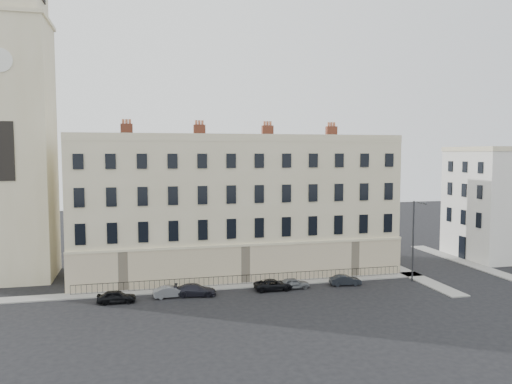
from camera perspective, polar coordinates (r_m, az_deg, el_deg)
ground at (r=49.97m, az=7.17°, el=-11.60°), size 160.00×160.00×0.00m
terrace at (r=58.24m, az=-2.46°, el=-1.73°), size 36.22×12.22×17.00m
church_tower at (r=60.40m, az=-26.17°, el=8.64°), size 8.00×8.13×44.00m
adjacent_building at (r=72.75m, az=25.85°, el=-1.31°), size 10.00×10.00×14.00m
pavement_terrace at (r=52.21m, az=-5.35°, el=-10.81°), size 48.00×2.00×0.12m
pavement_east_return at (r=62.38m, az=15.86°, el=-8.41°), size 2.00×24.00×0.12m
pavement_adjacent at (r=69.35m, az=22.31°, el=-7.27°), size 2.00×20.00×0.12m
railings at (r=53.16m, az=-1.08°, el=-9.96°), size 35.00×0.04×0.96m
car_a at (r=48.71m, az=-15.66°, el=-11.44°), size 3.57×1.56×1.20m
car_b at (r=49.37m, az=-9.70°, el=-11.17°), size 3.43×1.41×1.10m
car_c at (r=49.50m, az=-6.95°, el=-11.05°), size 4.25×2.26×1.17m
car_d at (r=51.14m, az=2.01°, el=-10.55°), size 3.97×1.84×1.10m
car_e at (r=51.78m, az=4.31°, el=-10.36°), size 3.29×1.37×1.11m
car_f at (r=53.71m, az=10.17°, el=-9.89°), size 3.37×1.47×1.08m
streetlamp at (r=56.07m, az=17.61°, el=-4.94°), size 0.63×1.85×8.72m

